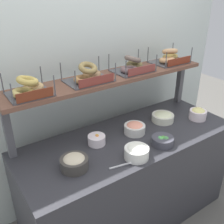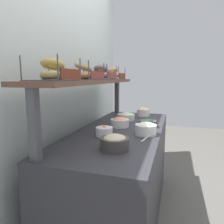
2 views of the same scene
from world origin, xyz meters
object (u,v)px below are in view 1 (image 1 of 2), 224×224
object	(u,v)px
bowl_cream_cheese	(137,152)
bagel_basket_poppy	(133,66)
bowl_fruit_salad	(97,140)
serving_spoon_near_plate	(126,164)
bagel_basket_plain	(169,57)
bowl_tuna_salad	(74,162)
bowl_egg_salad	(198,114)
bowl_potato_salad	(163,117)
bagel_basket_sesame	(28,88)
bowl_veggie_mix	(163,140)
bagel_basket_everything	(88,76)
bowl_lox_spread	(135,128)

from	to	relation	value
bowl_cream_cheese	bagel_basket_poppy	world-z (taller)	bagel_basket_poppy
bowl_fruit_salad	serving_spoon_near_plate	world-z (taller)	bowl_fruit_salad
bagel_basket_plain	bowl_cream_cheese	bearing A→B (deg)	-146.73
bowl_tuna_salad	bagel_basket_plain	distance (m)	1.31
serving_spoon_near_plate	bagel_basket_plain	world-z (taller)	bagel_basket_plain
bowl_egg_salad	bagel_basket_plain	distance (m)	0.57
bowl_cream_cheese	bagel_basket_poppy	distance (m)	0.74
bowl_potato_salad	bagel_basket_plain	distance (m)	0.55
bowl_cream_cheese	bagel_basket_sesame	size ratio (longest dim) A/B	0.61
serving_spoon_near_plate	bowl_veggie_mix	bearing A→B (deg)	6.54
bowl_egg_salad	bowl_tuna_salad	world-z (taller)	bowl_egg_salad
bowl_tuna_salad	bowl_potato_salad	world-z (taller)	bowl_tuna_salad
bagel_basket_sesame	bagel_basket_everything	bearing A→B (deg)	0.96
bowl_lox_spread	bagel_basket_everything	world-z (taller)	bagel_basket_everything
bowl_potato_salad	bowl_cream_cheese	xyz separation A→B (m)	(-0.53, -0.29, 0.01)
bowl_egg_salad	bowl_tuna_salad	size ratio (longest dim) A/B	0.81
bowl_tuna_salad	bagel_basket_poppy	distance (m)	0.93
bowl_veggie_mix	bagel_basket_poppy	bearing A→B (deg)	81.25
bowl_egg_salad	bagel_basket_everything	distance (m)	1.05
bagel_basket_everything	bagel_basket_poppy	bearing A→B (deg)	0.97
serving_spoon_near_plate	bagel_basket_poppy	bearing A→B (deg)	49.26
bowl_lox_spread	serving_spoon_near_plate	distance (m)	0.42
bowl_fruit_salad	bowl_potato_salad	distance (m)	0.67
bowl_lox_spread	bowl_potato_salad	distance (m)	0.33
bowl_fruit_salad	bowl_cream_cheese	world-z (taller)	bowl_cream_cheese
bagel_basket_poppy	bowl_veggie_mix	bearing A→B (deg)	-98.75
bowl_veggie_mix	bagel_basket_sesame	world-z (taller)	bagel_basket_sesame
serving_spoon_near_plate	bagel_basket_poppy	distance (m)	0.83
bagel_basket_plain	bagel_basket_sesame	bearing A→B (deg)	-178.86
bowl_veggie_mix	bowl_lox_spread	size ratio (longest dim) A/B	0.97
bagel_basket_plain	bowl_egg_salad	bearing A→B (deg)	-84.49
bagel_basket_sesame	bagel_basket_plain	xyz separation A→B (m)	(1.31, 0.03, 0.00)
bowl_lox_spread	bowl_cream_cheese	size ratio (longest dim) A/B	0.99
serving_spoon_near_plate	bagel_basket_plain	size ratio (longest dim) A/B	0.55
bowl_tuna_salad	bowl_lox_spread	world-z (taller)	bowl_tuna_salad
bowl_veggie_mix	bowl_potato_salad	xyz separation A→B (m)	(0.26, 0.27, 0.01)
bowl_veggie_mix	bowl_potato_salad	size ratio (longest dim) A/B	0.86
serving_spoon_near_plate	bowl_tuna_salad	bearing A→B (deg)	151.25
bowl_tuna_salad	bowl_veggie_mix	world-z (taller)	bowl_tuna_salad
serving_spoon_near_plate	bagel_basket_sesame	xyz separation A→B (m)	(-0.42, 0.51, 0.47)
bowl_egg_salad	bowl_potato_salad	bearing A→B (deg)	152.72
bowl_fruit_salad	bagel_basket_plain	bearing A→B (deg)	12.74
serving_spoon_near_plate	bagel_basket_plain	distance (m)	1.14
bowl_fruit_salad	bowl_potato_salad	world-z (taller)	bowl_potato_salad
bagel_basket_everything	bowl_tuna_salad	bearing A→B (deg)	-132.81
bagel_basket_sesame	bowl_cream_cheese	bearing A→B (deg)	-42.40
bowl_cream_cheese	bowl_fruit_salad	bearing A→B (deg)	114.22
bowl_tuna_salad	bowl_fruit_salad	world-z (taller)	bowl_tuna_salad
bagel_basket_poppy	bagel_basket_everything	bearing A→B (deg)	-179.03
bagel_basket_poppy	bowl_fruit_salad	bearing A→B (deg)	-157.76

